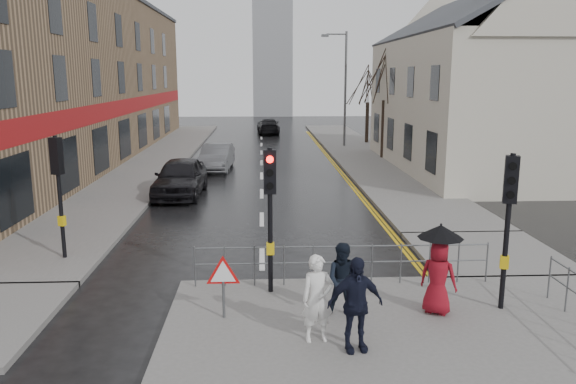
{
  "coord_description": "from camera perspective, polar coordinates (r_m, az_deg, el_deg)",
  "views": [
    {
      "loc": [
        0.02,
        -12.23,
        5.11
      ],
      "look_at": [
        0.81,
        4.39,
        1.65
      ],
      "focal_mm": 35.0,
      "sensor_mm": 36.0,
      "label": 1
    }
  ],
  "objects": [
    {
      "name": "near_pavement",
      "position": [
        10.51,
        14.8,
        -17.32
      ],
      "size": [
        10.0,
        9.0,
        0.14
      ],
      "primitive_type": "cube",
      "color": "#605E5B",
      "rests_on": "ground"
    },
    {
      "name": "traffic_signal_near_right",
      "position": [
        12.64,
        21.54,
        -1.19
      ],
      "size": [
        0.34,
        0.33,
        3.4
      ],
      "color": "black",
      "rests_on": "near_pavement"
    },
    {
      "name": "pedestrian_d",
      "position": [
        10.47,
        6.83,
        -11.24
      ],
      "size": [
        1.1,
        0.6,
        1.79
      ],
      "primitive_type": "imported",
      "rotation": [
        0.0,
        0.0,
        0.16
      ],
      "color": "black",
      "rests_on": "near_pavement"
    },
    {
      "name": "warning_sign",
      "position": [
        11.78,
        -6.61,
        -8.53
      ],
      "size": [
        0.8,
        0.07,
        1.35
      ],
      "color": "#595B5E",
      "rests_on": "near_pavement"
    },
    {
      "name": "pedestrian_a",
      "position": [
        10.77,
        3.02,
        -10.77
      ],
      "size": [
        0.67,
        0.49,
        1.69
      ],
      "primitive_type": "imported",
      "rotation": [
        0.0,
        0.0,
        0.15
      ],
      "color": "white",
      "rests_on": "near_pavement"
    },
    {
      "name": "tree_near",
      "position": [
        35.04,
        9.83,
        11.62
      ],
      "size": [
        2.4,
        2.4,
        6.58
      ],
      "color": "#30251B",
      "rests_on": "right_pavement"
    },
    {
      "name": "right_pavement",
      "position": [
        38.12,
        7.13,
        4.05
      ],
      "size": [
        4.0,
        40.0,
        0.14
      ],
      "primitive_type": "cube",
      "color": "#605E5B",
      "rests_on": "ground"
    },
    {
      "name": "car_mid",
      "position": [
        31.08,
        -7.26,
        3.52
      ],
      "size": [
        1.81,
        4.43,
        1.43
      ],
      "primitive_type": "imported",
      "rotation": [
        0.0,
        0.0,
        -0.07
      ],
      "color": "#505156",
      "rests_on": "ground"
    },
    {
      "name": "pedestrian_with_umbrella",
      "position": [
        12.28,
        15.08,
        -7.09
      ],
      "size": [
        0.96,
        0.96,
        1.94
      ],
      "color": "maroon",
      "rests_on": "near_pavement"
    },
    {
      "name": "car_parked",
      "position": [
        24.59,
        -10.88,
        1.48
      ],
      "size": [
        2.1,
        4.87,
        1.64
      ],
      "primitive_type": "imported",
      "rotation": [
        0.0,
        0.0,
        -0.04
      ],
      "color": "black",
      "rests_on": "ground"
    },
    {
      "name": "traffic_signal_near_left",
      "position": [
        12.71,
        -1.84,
        -0.3
      ],
      "size": [
        0.28,
        0.27,
        3.4
      ],
      "color": "black",
      "rests_on": "near_pavement"
    },
    {
      "name": "guard_railing_front",
      "position": [
        13.65,
        5.59,
        -6.45
      ],
      "size": [
        7.14,
        0.04,
        1.0
      ],
      "color": "#595B5E",
      "rests_on": "near_pavement"
    },
    {
      "name": "car_far",
      "position": [
        50.48,
        -2.02,
        6.7
      ],
      "size": [
        2.07,
        4.74,
        1.36
      ],
      "primitive_type": "imported",
      "rotation": [
        0.0,
        0.0,
        3.18
      ],
      "color": "black",
      "rests_on": "ground"
    },
    {
      "name": "building_left_terrace",
      "position": [
        36.28,
        -22.46,
        10.7
      ],
      "size": [
        8.0,
        42.0,
        10.0
      ],
      "primitive_type": "cube",
      "color": "#8A6D4F",
      "rests_on": "ground"
    },
    {
      "name": "church_tower",
      "position": [
        74.35,
        -1.61,
        14.73
      ],
      "size": [
        5.0,
        5.0,
        18.0
      ],
      "primitive_type": "cube",
      "color": "gray",
      "rests_on": "ground"
    },
    {
      "name": "building_right_cream",
      "position": [
        32.52,
        19.25,
        10.52
      ],
      "size": [
        9.0,
        16.4,
        10.1
      ],
      "color": "#BEB6A6",
      "rests_on": "ground"
    },
    {
      "name": "traffic_signal_far_left",
      "position": [
        16.42,
        -22.32,
        1.57
      ],
      "size": [
        0.34,
        0.33,
        3.4
      ],
      "color": "black",
      "rests_on": "left_pavement"
    },
    {
      "name": "tree_far",
      "position": [
        42.98,
        8.14,
        10.71
      ],
      "size": [
        2.4,
        2.4,
        5.64
      ],
      "color": "#30251B",
      "rests_on": "right_pavement"
    },
    {
      "name": "ground",
      "position": [
        13.25,
        -2.64,
        -10.94
      ],
      "size": [
        120.0,
        120.0,
        0.0
      ],
      "primitive_type": "plane",
      "color": "black",
      "rests_on": "ground"
    },
    {
      "name": "pavement_bridge_right",
      "position": [
        17.3,
        19.53,
        -5.89
      ],
      "size": [
        4.0,
        4.2,
        0.14
      ],
      "primitive_type": "cube",
      "color": "#605E5B",
      "rests_on": "ground"
    },
    {
      "name": "left_pavement",
      "position": [
        36.18,
        -13.08,
        3.43
      ],
      "size": [
        4.0,
        44.0,
        0.14
      ],
      "primitive_type": "cube",
      "color": "#605E5B",
      "rests_on": "ground"
    },
    {
      "name": "street_lamp",
      "position": [
        40.65,
        5.61,
        11.12
      ],
      "size": [
        1.83,
        0.25,
        8.0
      ],
      "color": "#595B5E",
      "rests_on": "right_pavement"
    },
    {
      "name": "pedestrian_b",
      "position": [
        11.85,
        5.72,
        -8.93
      ],
      "size": [
        0.88,
        0.75,
        1.59
      ],
      "primitive_type": "imported",
      "rotation": [
        0.0,
        0.0,
        -0.21
      ],
      "color": "black",
      "rests_on": "near_pavement"
    }
  ]
}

